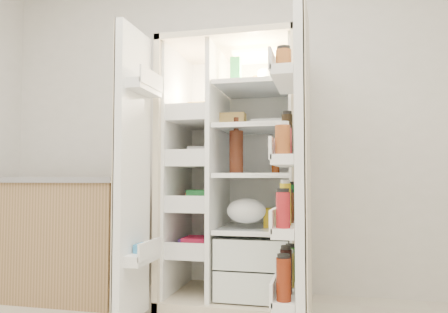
# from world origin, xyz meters

# --- Properties ---
(wall_back) EXTENTS (4.00, 0.02, 2.70)m
(wall_back) POSITION_xyz_m (0.00, 2.00, 1.35)
(wall_back) COLOR silver
(wall_back) RESTS_ON floor
(refrigerator) EXTENTS (0.92, 0.70, 1.80)m
(refrigerator) POSITION_xyz_m (0.07, 1.65, 0.74)
(refrigerator) COLOR beige
(refrigerator) RESTS_ON floor
(freezer_door) EXTENTS (0.15, 0.40, 1.72)m
(freezer_door) POSITION_xyz_m (-0.45, 1.05, 0.89)
(freezer_door) COLOR white
(freezer_door) RESTS_ON floor
(fridge_door) EXTENTS (0.17, 0.58, 1.72)m
(fridge_door) POSITION_xyz_m (0.53, 0.96, 0.87)
(fridge_door) COLOR white
(fridge_door) RESTS_ON floor
(kitchen_counter) EXTENTS (1.20, 0.64, 0.87)m
(kitchen_counter) POSITION_xyz_m (-1.28, 1.53, 0.44)
(kitchen_counter) COLOR #A77F53
(kitchen_counter) RESTS_ON floor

